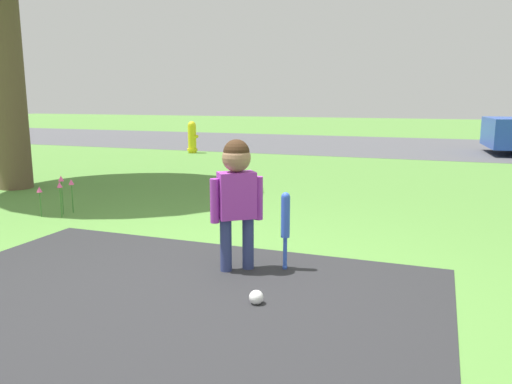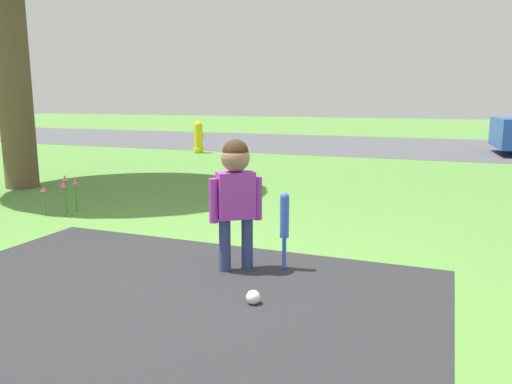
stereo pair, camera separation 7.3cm
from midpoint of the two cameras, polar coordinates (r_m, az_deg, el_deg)
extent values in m
plane|color=#518438|center=(3.40, -7.82, -10.97)|extent=(60.00, 60.00, 0.00)
cube|color=#4C4C51|center=(13.84, 14.02, 5.19)|extent=(40.00, 6.00, 0.01)
cylinder|color=navy|center=(3.66, -4.04, -6.09)|extent=(0.08, 0.08, 0.39)
cylinder|color=navy|center=(3.70, -1.48, -5.87)|extent=(0.08, 0.08, 0.39)
cube|color=purple|center=(3.59, -2.81, -0.37)|extent=(0.30, 0.28, 0.34)
cylinder|color=purple|center=(3.56, -5.36, -1.02)|extent=(0.07, 0.07, 0.32)
cylinder|color=purple|center=(3.64, -0.30, -0.71)|extent=(0.07, 0.07, 0.32)
sphere|color=#997051|center=(3.55, -2.85, 3.94)|extent=(0.21, 0.21, 0.21)
sphere|color=#382314|center=(3.54, -2.85, 4.52)|extent=(0.19, 0.19, 0.19)
sphere|color=blue|center=(3.74, 2.75, -8.56)|extent=(0.04, 0.04, 0.04)
cylinder|color=blue|center=(3.71, 2.77, -7.01)|extent=(0.03, 0.03, 0.25)
cylinder|color=blue|center=(3.63, 2.81, -2.86)|extent=(0.07, 0.07, 0.30)
sphere|color=blue|center=(3.60, 2.83, -0.52)|extent=(0.06, 0.06, 0.06)
sphere|color=white|center=(3.13, -0.66, -11.94)|extent=(0.09, 0.09, 0.09)
cylinder|color=yellow|center=(11.67, -7.49, 6.02)|extent=(0.19, 0.19, 0.64)
sphere|color=yellow|center=(11.65, -7.53, 7.58)|extent=(0.18, 0.18, 0.18)
cylinder|color=yellow|center=(11.69, -7.46, 4.83)|extent=(0.24, 0.24, 0.05)
cylinder|color=yellow|center=(11.62, -7.04, 6.32)|extent=(0.09, 0.07, 0.07)
cylinder|color=brown|center=(7.77, -27.04, 13.95)|extent=(0.45, 0.45, 3.69)
cylinder|color=#38702D|center=(5.69, -21.75, -1.12)|extent=(0.01, 0.01, 0.32)
cone|color=#E54C8C|center=(5.65, -21.88, 0.78)|extent=(0.06, 0.06, 0.06)
cylinder|color=#38702D|center=(5.81, -23.74, -1.31)|extent=(0.01, 0.01, 0.27)
cone|color=#E54C8C|center=(5.78, -23.86, 0.28)|extent=(0.06, 0.06, 0.06)
cylinder|color=#38702D|center=(5.87, -20.59, -0.73)|extent=(0.01, 0.01, 0.32)
cone|color=#E54C8C|center=(5.84, -20.71, 1.09)|extent=(0.06, 0.06, 0.06)
cylinder|color=#38702D|center=(5.83, -21.59, -0.62)|extent=(0.01, 0.01, 0.37)
cone|color=#E54C8C|center=(5.79, -21.74, 1.46)|extent=(0.06, 0.06, 0.06)
camera|label=1|loc=(0.04, -90.53, -0.10)|focal=35.00mm
camera|label=2|loc=(0.04, 89.47, 0.10)|focal=35.00mm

